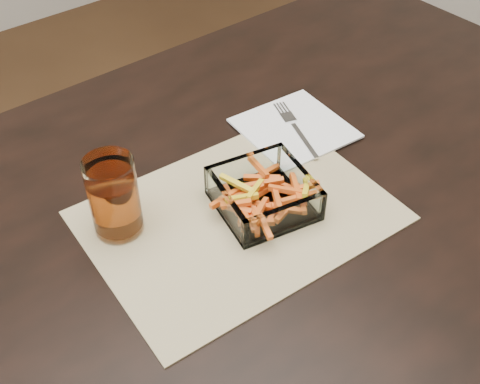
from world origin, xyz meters
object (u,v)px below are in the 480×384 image
(dining_table, at_px, (232,233))
(tumbler, at_px, (114,199))
(fork, at_px, (295,127))
(glass_bowl, at_px, (264,196))

(dining_table, distance_m, tumbler, 0.24)
(dining_table, height_order, tumbler, tumbler)
(tumbler, relative_size, fork, 0.76)
(glass_bowl, bearing_deg, dining_table, 112.66)
(dining_table, bearing_deg, fork, 17.52)
(dining_table, xyz_separation_m, fork, (0.20, 0.06, 0.10))
(glass_bowl, bearing_deg, tumbler, 153.27)
(glass_bowl, relative_size, fork, 0.97)
(dining_table, xyz_separation_m, glass_bowl, (0.02, -0.05, 0.11))
(dining_table, bearing_deg, glass_bowl, -67.34)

